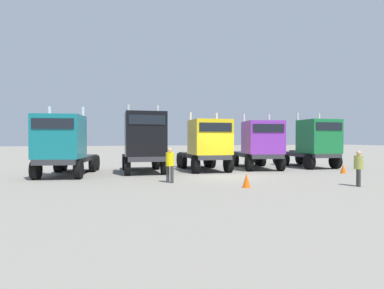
% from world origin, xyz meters
% --- Properties ---
extents(ground, '(200.00, 200.00, 0.00)m').
position_xyz_m(ground, '(0.00, 0.00, 0.00)').
color(ground, gray).
extents(semi_truck_teal, '(3.61, 6.54, 4.07)m').
position_xyz_m(semi_truck_teal, '(-9.02, 2.35, 1.81)').
color(semi_truck_teal, '#333338').
rests_on(semi_truck_teal, ground).
extents(semi_truck_black, '(2.85, 5.94, 4.41)m').
position_xyz_m(semi_truck_black, '(-4.31, 2.93, 2.00)').
color(semi_truck_black, '#333338').
rests_on(semi_truck_black, ground).
extents(semi_truck_yellow, '(2.82, 6.05, 4.02)m').
position_xyz_m(semi_truck_yellow, '(-0.09, 2.99, 1.82)').
color(semi_truck_yellow, '#333338').
rests_on(semi_truck_yellow, ground).
extents(semi_truck_purple, '(3.67, 6.63, 4.01)m').
position_xyz_m(semi_truck_purple, '(3.97, 3.18, 1.80)').
color(semi_truck_purple, '#333338').
rests_on(semi_truck_purple, ground).
extents(semi_truck_green, '(2.80, 5.80, 4.19)m').
position_xyz_m(semi_truck_green, '(8.48, 3.03, 1.88)').
color(semi_truck_green, '#333338').
rests_on(semi_truck_green, ground).
extents(visitor_in_hivis, '(0.56, 0.56, 1.72)m').
position_xyz_m(visitor_in_hivis, '(-3.77, -1.90, 0.99)').
color(visitor_in_hivis, '#393939').
rests_on(visitor_in_hivis, ground).
extents(visitor_with_camera, '(0.56, 0.56, 1.62)m').
position_xyz_m(visitor_with_camera, '(4.17, -5.57, 0.93)').
color(visitor_with_camera, '#333333').
rests_on(visitor_with_camera, ground).
extents(traffic_cone_near, '(0.36, 0.36, 0.64)m').
position_xyz_m(traffic_cone_near, '(-0.89, -4.45, 0.32)').
color(traffic_cone_near, '#F2590C').
rests_on(traffic_cone_near, ground).
extents(traffic_cone_mid, '(0.36, 0.36, 0.58)m').
position_xyz_m(traffic_cone_mid, '(7.71, -0.81, 0.29)').
color(traffic_cone_mid, '#F2590C').
rests_on(traffic_cone_mid, ground).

